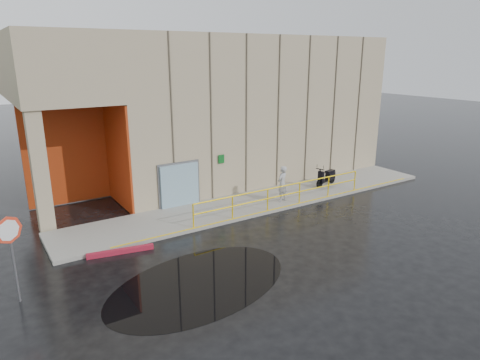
{
  "coord_description": "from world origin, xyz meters",
  "views": [
    {
      "loc": [
        -7.8,
        -11.7,
        7.04
      ],
      "look_at": [
        1.7,
        3.0,
        1.88
      ],
      "focal_mm": 32.0,
      "sensor_mm": 36.0,
      "label": 1
    }
  ],
  "objects_px": {
    "person": "(282,184)",
    "stop_sign": "(10,241)",
    "red_curb": "(121,251)",
    "scooter": "(327,172)"
  },
  "relations": [
    {
      "from": "stop_sign",
      "to": "red_curb",
      "type": "xyz_separation_m",
      "value": [
        3.51,
        1.51,
        -1.86
      ]
    },
    {
      "from": "stop_sign",
      "to": "person",
      "type": "bearing_deg",
      "value": 7.34
    },
    {
      "from": "scooter",
      "to": "red_curb",
      "type": "relative_size",
      "value": 0.69
    },
    {
      "from": "person",
      "to": "scooter",
      "type": "bearing_deg",
      "value": 169.6
    },
    {
      "from": "person",
      "to": "red_curb",
      "type": "distance_m",
      "value": 8.49
    },
    {
      "from": "person",
      "to": "stop_sign",
      "type": "distance_m",
      "value": 12.2
    },
    {
      "from": "scooter",
      "to": "red_curb",
      "type": "distance_m",
      "value": 12.19
    },
    {
      "from": "person",
      "to": "stop_sign",
      "type": "height_order",
      "value": "stop_sign"
    },
    {
      "from": "person",
      "to": "stop_sign",
      "type": "bearing_deg",
      "value": -9.47
    },
    {
      "from": "scooter",
      "to": "stop_sign",
      "type": "relative_size",
      "value": 0.62
    }
  ]
}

